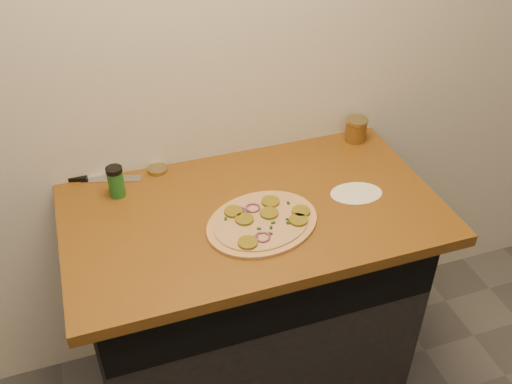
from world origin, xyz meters
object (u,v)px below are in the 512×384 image
object	(u,v)px
pizza	(262,222)
chefs_knife	(90,179)
salsa_jar	(356,130)
spice_shaker	(116,181)

from	to	relation	value
pizza	chefs_knife	distance (m)	0.63
pizza	chefs_knife	world-z (taller)	pizza
pizza	salsa_jar	world-z (taller)	salsa_jar
pizza	spice_shaker	xyz separation A→B (m)	(-0.40, 0.29, 0.05)
pizza	spice_shaker	distance (m)	0.50
pizza	chefs_knife	xyz separation A→B (m)	(-0.48, 0.41, -0.00)
chefs_knife	spice_shaker	size ratio (longest dim) A/B	2.68
salsa_jar	pizza	bearing A→B (deg)	-144.24
salsa_jar	chefs_knife	bearing A→B (deg)	176.87
chefs_knife	salsa_jar	bearing A→B (deg)	-3.13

